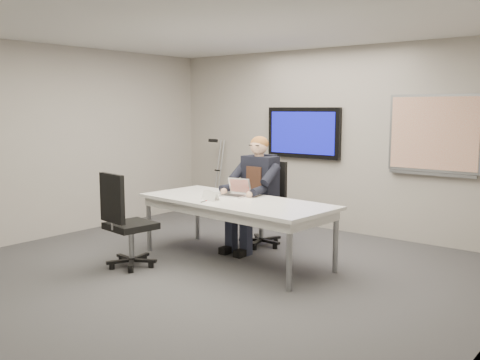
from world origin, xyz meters
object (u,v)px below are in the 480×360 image
Objects in this scene: conference_table at (236,207)px; office_chair_near at (128,238)px; office_chair_far at (264,219)px; laptop at (236,192)px; seated_person at (251,204)px.

office_chair_near is (-0.82, -1.02, -0.33)m from conference_table.
office_chair_far is at bearing 106.31° from conference_table.
office_chair_far is 0.77m from laptop.
conference_table is at bearing -74.19° from office_chair_far.
office_chair_near is 0.75× the size of seated_person.
office_chair_far is 3.41× the size of laptop.
laptop is at bearing -86.36° from office_chair_far.
office_chair_near is at bearing -124.78° from conference_table.
office_chair_far is 1.01× the size of office_chair_near.
seated_person reaches higher than laptop.
laptop is (0.64, 1.25, 0.47)m from office_chair_near.
seated_person is (-0.00, -0.28, 0.25)m from office_chair_far.
seated_person is 0.40m from laptop.
seated_person is at bearing 112.40° from conference_table.
seated_person is at bearing -87.04° from office_chair_far.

